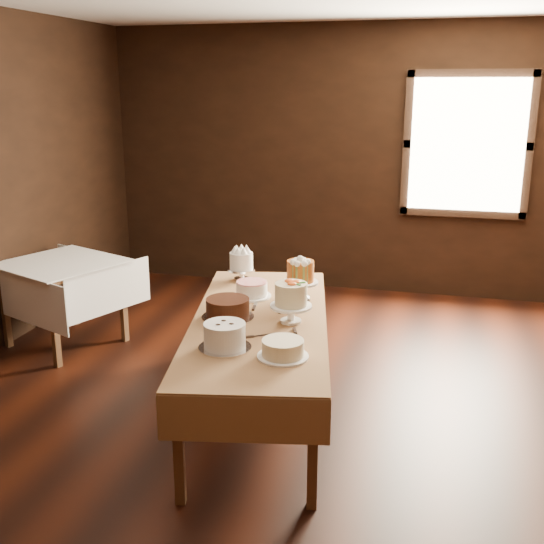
{
  "coord_description": "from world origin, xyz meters",
  "views": [
    {
      "loc": [
        1.09,
        -3.99,
        2.19
      ],
      "look_at": [
        0.0,
        0.2,
        0.95
      ],
      "focal_mm": 43.49,
      "sensor_mm": 36.0,
      "label": 1
    }
  ],
  "objects_px": {
    "cake_chocolate": "(228,309)",
    "cake_flowers": "(291,305)",
    "side_table": "(62,272)",
    "cake_meringue": "(241,267)",
    "display_table": "(260,326)",
    "cake_server_c": "(256,303)",
    "cake_server_a": "(265,335)",
    "cake_caramel": "(300,282)",
    "cake_cream": "(283,349)",
    "flower_vase": "(300,297)",
    "cake_server_d": "(294,307)",
    "cake_server_b": "(297,338)",
    "cake_lattice": "(252,290)",
    "cake_swirl": "(225,337)"
  },
  "relations": [
    {
      "from": "cake_meringue",
      "to": "cake_server_c",
      "type": "bearing_deg",
      "value": -62.8
    },
    {
      "from": "cake_flowers",
      "to": "cake_swirl",
      "type": "xyz_separation_m",
      "value": [
        -0.28,
        -0.53,
        -0.05
      ]
    },
    {
      "from": "cake_server_b",
      "to": "cake_server_c",
      "type": "distance_m",
      "value": 0.73
    },
    {
      "from": "cake_chocolate",
      "to": "cake_server_b",
      "type": "bearing_deg",
      "value": -24.91
    },
    {
      "from": "cake_chocolate",
      "to": "cake_flowers",
      "type": "height_order",
      "value": "cake_flowers"
    },
    {
      "from": "side_table",
      "to": "cake_server_d",
      "type": "bearing_deg",
      "value": -13.65
    },
    {
      "from": "display_table",
      "to": "cake_server_a",
      "type": "relative_size",
      "value": 9.87
    },
    {
      "from": "cake_meringue",
      "to": "cake_server_d",
      "type": "height_order",
      "value": "cake_meringue"
    },
    {
      "from": "cake_server_a",
      "to": "cake_server_d",
      "type": "distance_m",
      "value": 0.56
    },
    {
      "from": "cake_flowers",
      "to": "cake_chocolate",
      "type": "bearing_deg",
      "value": -176.33
    },
    {
      "from": "cake_meringue",
      "to": "cake_server_d",
      "type": "distance_m",
      "value": 0.78
    },
    {
      "from": "display_table",
      "to": "cake_meringue",
      "type": "bearing_deg",
      "value": 114.72
    },
    {
      "from": "display_table",
      "to": "cake_cream",
      "type": "height_order",
      "value": "cake_cream"
    },
    {
      "from": "cake_caramel",
      "to": "cake_cream",
      "type": "height_order",
      "value": "cake_caramel"
    },
    {
      "from": "cake_lattice",
      "to": "cake_server_c",
      "type": "distance_m",
      "value": 0.16
    },
    {
      "from": "cake_server_a",
      "to": "side_table",
      "type": "bearing_deg",
      "value": 116.6
    },
    {
      "from": "cake_cream",
      "to": "cake_caramel",
      "type": "bearing_deg",
      "value": 96.96
    },
    {
      "from": "cake_caramel",
      "to": "cake_swirl",
      "type": "xyz_separation_m",
      "value": [
        -0.23,
        -1.02,
        -0.05
      ]
    },
    {
      "from": "cake_server_a",
      "to": "cake_server_c",
      "type": "bearing_deg",
      "value": 75.11
    },
    {
      "from": "cake_server_d",
      "to": "cake_meringue",
      "type": "bearing_deg",
      "value": 68.36
    },
    {
      "from": "cake_server_b",
      "to": "cake_chocolate",
      "type": "bearing_deg",
      "value": -133.89
    },
    {
      "from": "side_table",
      "to": "cake_server_c",
      "type": "relative_size",
      "value": 4.78
    },
    {
      "from": "cake_meringue",
      "to": "flower_vase",
      "type": "height_order",
      "value": "cake_meringue"
    },
    {
      "from": "cake_chocolate",
      "to": "cake_server_d",
      "type": "distance_m",
      "value": 0.5
    },
    {
      "from": "cake_flowers",
      "to": "flower_vase",
      "type": "height_order",
      "value": "cake_flowers"
    },
    {
      "from": "display_table",
      "to": "cake_server_c",
      "type": "bearing_deg",
      "value": 110.14
    },
    {
      "from": "cake_cream",
      "to": "flower_vase",
      "type": "xyz_separation_m",
      "value": [
        -0.09,
        0.88,
        0.02
      ]
    },
    {
      "from": "cake_meringue",
      "to": "cake_server_d",
      "type": "relative_size",
      "value": 0.98
    },
    {
      "from": "cake_swirl",
      "to": "cake_cream",
      "type": "height_order",
      "value": "cake_swirl"
    },
    {
      "from": "side_table",
      "to": "cake_meringue",
      "type": "bearing_deg",
      "value": 1.01
    },
    {
      "from": "display_table",
      "to": "cake_flowers",
      "type": "relative_size",
      "value": 7.98
    },
    {
      "from": "cake_meringue",
      "to": "flower_vase",
      "type": "relative_size",
      "value": 1.61
    },
    {
      "from": "cake_caramel",
      "to": "cake_flowers",
      "type": "height_order",
      "value": "cake_caramel"
    },
    {
      "from": "cake_server_c",
      "to": "side_table",
      "type": "bearing_deg",
      "value": 66.08
    },
    {
      "from": "cake_swirl",
      "to": "flower_vase",
      "type": "height_order",
      "value": "cake_swirl"
    },
    {
      "from": "cake_lattice",
      "to": "cake_meringue",
      "type": "bearing_deg",
      "value": 117.1
    },
    {
      "from": "cake_server_d",
      "to": "cake_flowers",
      "type": "bearing_deg",
      "value": -147.38
    },
    {
      "from": "cake_server_b",
      "to": "cake_meringue",
      "type": "bearing_deg",
      "value": -166.88
    },
    {
      "from": "side_table",
      "to": "cake_caramel",
      "type": "relative_size",
      "value": 3.88
    },
    {
      "from": "cake_chocolate",
      "to": "cake_server_a",
      "type": "bearing_deg",
      "value": -36.76
    },
    {
      "from": "cake_chocolate",
      "to": "cake_flowers",
      "type": "bearing_deg",
      "value": 3.67
    },
    {
      "from": "cake_server_d",
      "to": "cake_cream",
      "type": "bearing_deg",
      "value": -147.9
    },
    {
      "from": "cake_meringue",
      "to": "cake_chocolate",
      "type": "distance_m",
      "value": 0.88
    },
    {
      "from": "cake_meringue",
      "to": "display_table",
      "type": "bearing_deg",
      "value": -65.28
    },
    {
      "from": "cake_meringue",
      "to": "cake_cream",
      "type": "height_order",
      "value": "cake_meringue"
    },
    {
      "from": "cake_server_b",
      "to": "side_table",
      "type": "bearing_deg",
      "value": -134.28
    },
    {
      "from": "cake_flowers",
      "to": "cake_server_a",
      "type": "distance_m",
      "value": 0.31
    },
    {
      "from": "cake_flowers",
      "to": "cake_caramel",
      "type": "bearing_deg",
      "value": 95.21
    },
    {
      "from": "flower_vase",
      "to": "cake_server_d",
      "type": "bearing_deg",
      "value": -156.14
    },
    {
      "from": "display_table",
      "to": "flower_vase",
      "type": "relative_size",
      "value": 16.18
    }
  ]
}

